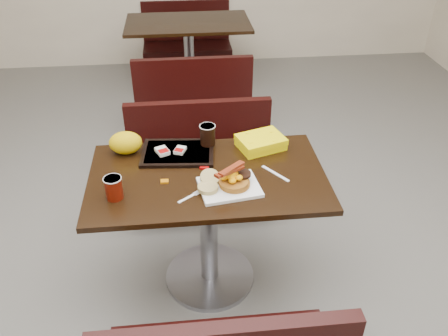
{
  "coord_description": "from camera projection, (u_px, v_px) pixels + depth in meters",
  "views": [
    {
      "loc": [
        -0.11,
        -1.94,
        2.11
      ],
      "look_at": [
        0.08,
        -0.05,
        0.82
      ],
      "focal_mm": 37.4,
      "sensor_mm": 36.0,
      "label": 1
    }
  ],
  "objects": [
    {
      "name": "clamshell",
      "position": [
        261.0,
        142.0,
        2.57
      ],
      "size": [
        0.29,
        0.25,
        0.07
      ],
      "primitive_type": "cube",
      "rotation": [
        0.0,
        0.0,
        0.32
      ],
      "color": "#F9E004",
      "rests_on": "table_near"
    },
    {
      "name": "condiment_ketchup",
      "position": [
        205.0,
        167.0,
        2.41
      ],
      "size": [
        0.05,
        0.05,
        0.01
      ],
      "primitive_type": "cube",
      "rotation": [
        0.0,
        0.0,
        -0.34
      ],
      "color": "#8C0504",
      "rests_on": "table_near"
    },
    {
      "name": "knife",
      "position": [
        275.0,
        174.0,
        2.37
      ],
      "size": [
        0.12,
        0.16,
        0.0
      ],
      "primitive_type": "cube",
      "rotation": [
        0.0,
        0.0,
        -0.94
      ],
      "color": "white",
      "rests_on": "table_near"
    },
    {
      "name": "table_near",
      "position": [
        209.0,
        230.0,
        2.58
      ],
      "size": [
        1.2,
        0.7,
        0.75
      ],
      "primitive_type": null,
      "color": "black",
      "rests_on": "floor"
    },
    {
      "name": "bacon_strips",
      "position": [
        230.0,
        171.0,
        2.21
      ],
      "size": [
        0.19,
        0.17,
        0.01
      ],
      "primitive_type": null,
      "rotation": [
        0.0,
        0.0,
        0.67
      ],
      "color": "#4C1005",
      "rests_on": "scrambled_eggs"
    },
    {
      "name": "bench_near_n",
      "position": [
        201.0,
        163.0,
        3.16
      ],
      "size": [
        1.0,
        0.46,
        0.72
      ],
      "primitive_type": null,
      "color": "black",
      "rests_on": "floor"
    },
    {
      "name": "muffin_top",
      "position": [
        210.0,
        178.0,
        2.28
      ],
      "size": [
        0.11,
        0.11,
        0.06
      ],
      "primitive_type": "cylinder",
      "rotation": [
        0.38,
        0.0,
        0.22
      ],
      "color": "tan",
      "rests_on": "platter"
    },
    {
      "name": "tray",
      "position": [
        178.0,
        153.0,
        2.52
      ],
      "size": [
        0.41,
        0.31,
        0.02
      ],
      "primitive_type": "cube",
      "rotation": [
        0.0,
        0.0,
        -0.09
      ],
      "color": "black",
      "rests_on": "table_near"
    },
    {
      "name": "pancake_stack",
      "position": [
        235.0,
        182.0,
        2.26
      ],
      "size": [
        0.15,
        0.15,
        0.03
      ],
      "primitive_type": "cylinder",
      "rotation": [
        0.0,
        0.0,
        -0.02
      ],
      "color": "#965C19",
      "rests_on": "platter"
    },
    {
      "name": "hashbrown_sleeve_left",
      "position": [
        162.0,
        151.0,
        2.5
      ],
      "size": [
        0.09,
        0.1,
        0.02
      ],
      "primitive_type": "cube",
      "rotation": [
        0.0,
        0.0,
        0.41
      ],
      "color": "silver",
      "rests_on": "tray"
    },
    {
      "name": "hashbrown_sleeve_right",
      "position": [
        180.0,
        150.0,
        2.51
      ],
      "size": [
        0.07,
        0.08,
        0.02
      ],
      "primitive_type": "cube",
      "rotation": [
        0.0,
        0.0,
        -0.4
      ],
      "color": "silver",
      "rests_on": "tray"
    },
    {
      "name": "condiment_syrup",
      "position": [
        165.0,
        181.0,
        2.31
      ],
      "size": [
        0.04,
        0.03,
        0.01
      ],
      "primitive_type": "cube",
      "rotation": [
        0.0,
        0.0,
        -0.03
      ],
      "color": "#BE6608",
      "rests_on": "table_near"
    },
    {
      "name": "platter",
      "position": [
        229.0,
        187.0,
        2.27
      ],
      "size": [
        0.32,
        0.26,
        0.02
      ],
      "primitive_type": "cube",
      "rotation": [
        0.0,
        0.0,
        0.15
      ],
      "color": "white",
      "rests_on": "table_near"
    },
    {
      "name": "fork",
      "position": [
        186.0,
        198.0,
        2.2
      ],
      "size": [
        0.12,
        0.1,
        0.0
      ],
      "primitive_type": null,
      "rotation": [
        0.0,
        0.0,
        0.63
      ],
      "color": "white",
      "rests_on": "table_near"
    },
    {
      "name": "table_far",
      "position": [
        189.0,
        59.0,
        4.72
      ],
      "size": [
        1.2,
        0.7,
        0.75
      ],
      "primitive_type": null,
      "color": "black",
      "rests_on": "floor"
    },
    {
      "name": "bench_far_n",
      "position": [
        187.0,
        38.0,
        5.3
      ],
      "size": [
        1.0,
        0.46,
        0.72
      ],
      "primitive_type": null,
      "color": "black",
      "rests_on": "floor"
    },
    {
      "name": "sausage_patty",
      "position": [
        242.0,
        174.0,
        2.28
      ],
      "size": [
        0.09,
        0.09,
        0.01
      ],
      "primitive_type": "cylinder",
      "rotation": [
        0.0,
        0.0,
        -0.08
      ],
      "color": "black",
      "rests_on": "pancake_stack"
    },
    {
      "name": "floor",
      "position": [
        210.0,
        278.0,
        2.79
      ],
      "size": [
        6.0,
        7.0,
        0.01
      ],
      "primitive_type": "cube",
      "color": "slate",
      "rests_on": "ground"
    },
    {
      "name": "coffee_cup_near",
      "position": [
        114.0,
        188.0,
        2.18
      ],
      "size": [
        0.09,
        0.09,
        0.11
      ],
      "primitive_type": "cylinder",
      "rotation": [
        0.0,
        0.0,
        -0.19
      ],
      "color": "maroon",
      "rests_on": "table_near"
    },
    {
      "name": "paper_bag",
      "position": [
        126.0,
        143.0,
        2.51
      ],
      "size": [
        0.2,
        0.17,
        0.12
      ],
      "primitive_type": "ellipsoid",
      "rotation": [
        0.0,
        0.0,
        0.22
      ],
      "color": "#D19306",
      "rests_on": "table_near"
    },
    {
      "name": "scrambled_eggs",
      "position": [
        230.0,
        175.0,
        2.24
      ],
      "size": [
        0.11,
        0.1,
        0.05
      ],
      "primitive_type": "ellipsoid",
      "rotation": [
        0.0,
        0.0,
        0.14
      ],
      "color": "#FEBF05",
      "rests_on": "pancake_stack"
    },
    {
      "name": "coffee_cup_far",
      "position": [
        208.0,
        135.0,
        2.55
      ],
      "size": [
        0.1,
        0.1,
        0.11
      ],
      "primitive_type": "cylinder",
      "rotation": [
        0.0,
        0.0,
        -0.26
      ],
      "color": "black",
      "rests_on": "tray"
    },
    {
      "name": "bench_far_s",
      "position": [
        193.0,
        89.0,
        4.15
      ],
      "size": [
        1.0,
        0.46,
        0.72
      ],
      "primitive_type": null,
      "color": "black",
      "rests_on": "floor"
    },
    {
      "name": "muffin_bottom",
      "position": [
        208.0,
        188.0,
        2.23
      ],
      "size": [
        0.12,
        0.12,
        0.02
      ],
      "primitive_type": "cylinder",
      "rotation": [
        0.0,
        0.0,
        -0.22
      ],
      "color": "tan",
      "rests_on": "platter"
    }
  ]
}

